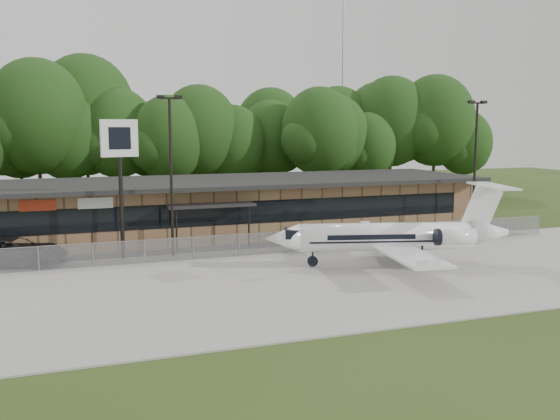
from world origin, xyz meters
name	(u,v)px	position (x,y,z in m)	size (l,w,h in m)	color
ground	(363,325)	(0.00, 0.00, 0.00)	(160.00, 160.00, 0.00)	#2D4017
apron	(294,280)	(0.00, 8.00, 0.04)	(64.00, 18.00, 0.08)	#9E9B93
parking_lot	(235,244)	(0.00, 19.50, 0.03)	(50.00, 9.00, 0.06)	#383835
terminal	(219,206)	(0.00, 23.94, 2.18)	(41.00, 11.65, 4.30)	olive
fence	(254,244)	(0.00, 15.00, 0.78)	(46.00, 0.04, 1.52)	gray
treeline	(175,134)	(0.00, 42.00, 7.50)	(72.00, 12.00, 15.00)	#173611
radio_mast	(342,92)	(22.00, 48.00, 12.50)	(0.20, 0.20, 25.00)	gray
light_pole_mid	(171,164)	(-5.00, 16.50, 5.98)	(1.55, 0.30, 10.23)	black
light_pole_right	(475,158)	(18.00, 16.50, 5.98)	(1.55, 0.30, 10.23)	black
business_jet	(395,237)	(6.87, 9.18, 1.78)	(14.71, 13.22, 4.98)	white
suv	(13,252)	(-14.43, 17.16, 0.87)	(2.88, 6.25, 1.74)	#323134
pole_sign	(120,153)	(-8.08, 16.79, 6.69)	(2.30, 0.65, 8.74)	black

